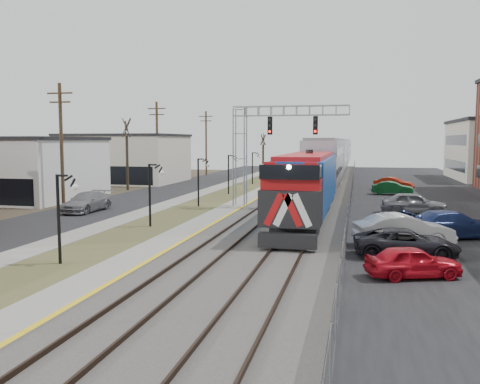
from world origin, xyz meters
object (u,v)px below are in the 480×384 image
(signal_gantry, at_px, (261,139))
(car_lot_a, at_px, (413,263))
(car_lot_b, at_px, (404,231))
(train, at_px, (336,157))

(signal_gantry, relative_size, car_lot_a, 2.41)
(car_lot_b, bearing_deg, train, -10.33)
(car_lot_a, bearing_deg, car_lot_b, -20.88)
(train, distance_m, signal_gantry, 40.36)
(car_lot_a, bearing_deg, train, -14.10)
(signal_gantry, distance_m, car_lot_a, 21.72)
(car_lot_a, relative_size, car_lot_b, 0.75)
(train, relative_size, car_lot_a, 29.10)
(car_lot_a, xyz_separation_m, car_lot_b, (0.17, 6.33, 0.19))
(signal_gantry, xyz_separation_m, car_lot_b, (9.85, -12.48, -4.77))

